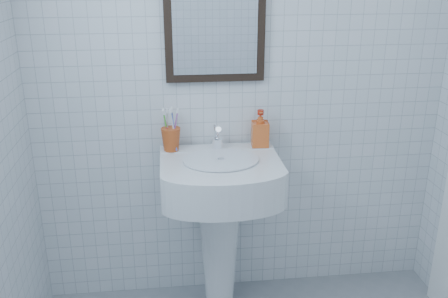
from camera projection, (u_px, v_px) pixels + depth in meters
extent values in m
cube|color=silver|center=(243.00, 78.00, 2.58)|extent=(2.20, 0.02, 2.50)
cone|color=white|center=(219.00, 247.00, 2.69)|extent=(0.23, 0.23, 0.74)
cube|color=white|center=(220.00, 176.00, 2.49)|extent=(0.59, 0.42, 0.18)
cube|color=white|center=(217.00, 150.00, 2.62)|extent=(0.59, 0.11, 0.03)
cylinder|color=white|center=(221.00, 160.00, 2.43)|extent=(0.37, 0.37, 0.01)
cylinder|color=white|center=(217.00, 144.00, 2.58)|extent=(0.06, 0.06, 0.06)
cylinder|color=white|center=(217.00, 132.00, 2.54)|extent=(0.03, 0.11, 0.09)
cylinder|color=white|center=(217.00, 134.00, 2.58)|extent=(0.04, 0.06, 0.10)
imported|color=red|center=(260.00, 128.00, 2.60)|extent=(0.09, 0.09, 0.19)
cube|color=black|center=(215.00, 19.00, 2.44)|extent=(0.50, 0.04, 0.62)
cube|color=white|center=(215.00, 19.00, 2.42)|extent=(0.42, 0.00, 0.54)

